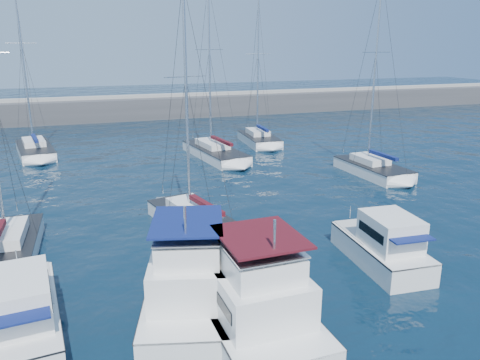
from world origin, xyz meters
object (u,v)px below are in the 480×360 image
object	(u,v)px
motor_yacht_port_outer	(19,316)
motor_yacht_stbd_inner	(251,303)
sailboat_mid_e	(372,168)
sailboat_mid_b	(5,250)
sailboat_mid_c	(196,221)
motor_yacht_port_inner	(190,284)
sailboat_back_a	(35,150)
sailboat_back_b	(215,152)
sailboat_back_c	(259,139)
motor_yacht_stbd_outer	(383,247)

from	to	relation	value
motor_yacht_port_outer	motor_yacht_stbd_inner	xyz separation A→B (m)	(8.44, -2.23, 0.19)
motor_yacht_port_outer	sailboat_mid_e	bearing A→B (deg)	25.10
sailboat_mid_b	sailboat_mid_c	xyz separation A→B (m)	(10.26, 0.85, -0.02)
motor_yacht_port_outer	motor_yacht_stbd_inner	distance (m)	8.73
motor_yacht_port_outer	motor_yacht_port_inner	world-z (taller)	motor_yacht_port_inner
motor_yacht_stbd_inner	sailboat_back_a	xyz separation A→B (m)	(-10.25, 34.76, -0.58)
motor_yacht_port_inner	motor_yacht_port_outer	bearing A→B (deg)	-164.79
motor_yacht_stbd_inner	sailboat_mid_b	bearing A→B (deg)	133.77
sailboat_mid_e	motor_yacht_stbd_inner	bearing A→B (deg)	-138.03
motor_yacht_port_outer	sailboat_mid_c	world-z (taller)	sailboat_mid_c
sailboat_mid_b	sailboat_mid_e	size ratio (longest dim) A/B	1.03
motor_yacht_port_inner	sailboat_mid_e	bearing A→B (deg)	53.72
motor_yacht_port_inner	sailboat_mid_b	bearing A→B (deg)	151.79
motor_yacht_port_outer	sailboat_back_b	distance (m)	29.78
sailboat_mid_e	sailboat_back_b	xyz separation A→B (m)	(-11.00, 10.27, -0.03)
sailboat_mid_c	sailboat_back_a	bearing A→B (deg)	100.21
sailboat_mid_c	sailboat_back_b	xyz separation A→B (m)	(6.08, 17.38, 0.00)
sailboat_back_c	sailboat_mid_c	bearing A→B (deg)	-115.99
sailboat_mid_b	sailboat_mid_c	distance (m)	10.29
sailboat_back_c	sailboat_mid_e	bearing A→B (deg)	-69.38
sailboat_back_b	motor_yacht_stbd_outer	bearing A→B (deg)	-94.42
motor_yacht_port_outer	sailboat_mid_c	xyz separation A→B (m)	(8.81, 8.40, -0.42)
motor_yacht_port_outer	sailboat_back_c	distance (m)	37.16
motor_yacht_stbd_inner	motor_yacht_stbd_outer	size ratio (longest dim) A/B	1.38
sailboat_back_c	sailboat_back_a	bearing A→B (deg)	178.37
motor_yacht_port_outer	sailboat_back_a	distance (m)	32.59
sailboat_back_a	sailboat_back_c	xyz separation A→B (m)	(23.11, -2.09, -0.01)
motor_yacht_stbd_inner	sailboat_mid_b	world-z (taller)	sailboat_mid_b
motor_yacht_port_outer	sailboat_back_a	world-z (taller)	sailboat_back_a
motor_yacht_port_inner	sailboat_back_a	bearing A→B (deg)	119.46
sailboat_mid_e	sailboat_back_a	world-z (taller)	sailboat_back_a
motor_yacht_stbd_inner	sailboat_back_b	size ratio (longest dim) A/B	0.52
motor_yacht_port_outer	sailboat_back_a	bearing A→B (deg)	87.36
sailboat_back_a	sailboat_back_c	size ratio (longest dim) A/B	1.12
sailboat_back_c	motor_yacht_stbd_inner	bearing A→B (deg)	-107.95
sailboat_mid_e	sailboat_back_a	bearing A→B (deg)	144.92
sailboat_mid_c	motor_yacht_port_inner	bearing A→B (deg)	-118.52
motor_yacht_port_inner	sailboat_mid_b	size ratio (longest dim) A/B	0.58
sailboat_back_a	motor_yacht_port_outer	bearing A→B (deg)	-96.31
motor_yacht_stbd_outer	sailboat_mid_e	distance (m)	17.36
sailboat_mid_c	sailboat_back_c	size ratio (longest dim) A/B	0.93
motor_yacht_port_inner	motor_yacht_stbd_outer	xyz separation A→B (m)	(10.03, 0.83, -0.19)
motor_yacht_stbd_inner	sailboat_back_c	bearing A→B (deg)	67.00
sailboat_mid_b	sailboat_back_a	distance (m)	24.98
motor_yacht_port_inner	sailboat_back_c	distance (m)	33.80
motor_yacht_stbd_inner	sailboat_back_c	distance (m)	35.12
motor_yacht_stbd_inner	sailboat_back_a	world-z (taller)	sailboat_back_a
motor_yacht_stbd_outer	sailboat_mid_c	distance (m)	10.86
motor_yacht_stbd_outer	sailboat_back_a	bearing A→B (deg)	124.02
motor_yacht_port_inner	sailboat_back_c	world-z (taller)	sailboat_back_c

